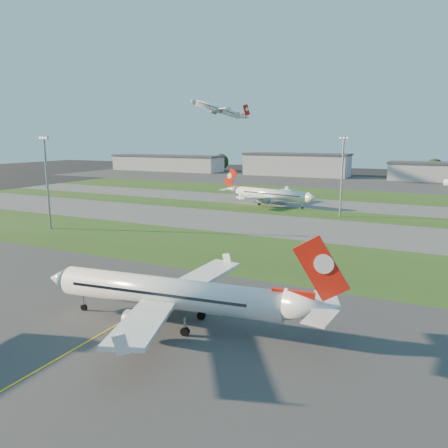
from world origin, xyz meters
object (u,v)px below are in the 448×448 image
Objects in this scene: airliner_parked at (170,294)px; airliner_taxiing at (270,194)px; light_mast_west at (47,177)px; light_mast_centre at (342,171)px.

airliner_parked is 1.05× the size of airliner_taxiing.
light_mast_west reaches higher than airliner_taxiing.
light_mast_centre reaches higher than airliner_parked.
airliner_taxiing is 80.57m from light_mast_west.
airliner_parked is 111.13m from airliner_taxiing.
light_mast_west is at bearing -141.34° from light_mast_centre.
light_mast_centre is (70.00, 56.00, 0.00)m from light_mast_west.
light_mast_west and light_mast_centre have the same top height.
light_mast_centre is at bearing 80.97° from airliner_parked.
light_mast_west reaches higher than airliner_parked.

